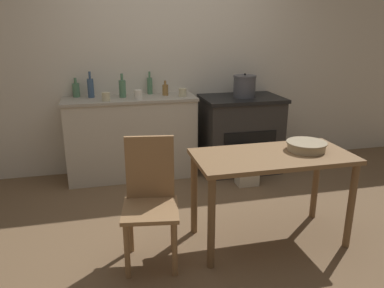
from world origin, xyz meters
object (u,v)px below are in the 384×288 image
Objects in this scene: bottle_center_left at (91,88)px; cup_right at (106,97)px; work_table at (272,168)px; chair at (150,198)px; bottle_left at (165,90)px; stove at (240,133)px; stock_pot at (244,86)px; cup_center_right at (183,92)px; bottle_mid_left at (122,88)px; bottle_center at (150,85)px; flour_sack at (247,167)px; bottle_far_left at (76,90)px; cup_mid_right at (138,95)px; mixing_bowl_large at (306,145)px.

bottle_center_left is 0.30m from cup_right.
chair is (-0.97, -0.02, -0.14)m from work_table.
chair is at bearing -103.66° from bottle_left.
bottle_left is at bearing 172.60° from stove.
stock_pot reaches higher than cup_center_right.
chair is 1.79m from cup_center_right.
bottle_mid_left reaches higher than chair.
bottle_center_left is at bearing 111.79° from chair.
bottle_center is (-0.16, 0.14, 0.04)m from bottle_left.
bottle_mid_left is 0.92× the size of bottle_center_left.
bottle_center reaches higher than stove.
stove reaches higher than flour_sack.
bottle_far_left is at bearing 115.96° from chair.
bottle_center is 2.85× the size of cup_center_right.
stock_pot reaches higher than flour_sack.
bottle_mid_left is at bearing 101.14° from chair.
bottle_center_left is at bearing 154.26° from cup_mid_right.
bottle_center_left reaches higher than work_table.
stove is 0.89m from cup_center_right.
stove is at bearing 2.45° from cup_right.
chair is at bearing -73.08° from bottle_far_left.
chair reaches higher than work_table.
bottle_center_left is at bearing 169.83° from cup_center_right.
stock_pot is 1.24m from cup_mid_right.
work_table is at bearing -58.69° from bottle_mid_left.
cup_center_right is at bearing -179.97° from stove.
mixing_bowl_large is 2.09m from bottle_center.
stock_pot is 2.65× the size of cup_mid_right.
work_table is 2.03m from bottle_mid_left.
work_table is 1.31× the size of chair.
flour_sack is at bearing -21.10° from cup_mid_right.
mixing_bowl_large is 3.48× the size of cup_center_right.
work_table is 4.47× the size of stock_pot.
flour_sack is 1.56× the size of bottle_center.
flour_sack is at bearing -103.60° from stock_pot.
bottle_far_left reaches higher than bottle_left.
mixing_bowl_large is at bearing -51.99° from cup_mid_right.
work_table is at bearing 10.42° from chair.
cup_mid_right is (-1.17, 1.50, 0.20)m from mixing_bowl_large.
stock_pot is at bearing -6.35° from bottle_center_left.
bottle_far_left is at bearing 135.33° from mixing_bowl_large.
bottle_left is at bearing 15.24° from cup_right.
stove is at bearing 2.87° from cup_mid_right.
cup_right is at bearing -178.09° from stock_pot.
chair is 1.85m from bottle_left.
work_table is 2.43m from bottle_far_left.
bottle_mid_left is 0.26m from cup_right.
bottle_center_left reaches higher than cup_center_right.
work_table is at bearing -50.19° from bottle_far_left.
bottle_left reaches higher than chair.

